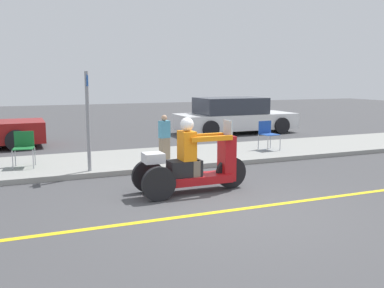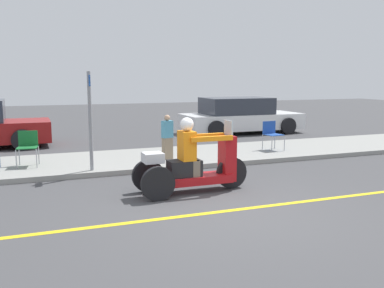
% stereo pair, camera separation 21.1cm
% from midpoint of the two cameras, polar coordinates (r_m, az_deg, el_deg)
% --- Properties ---
extents(ground_plane, '(60.00, 60.00, 0.00)m').
position_cam_midpoint_polar(ground_plane, '(7.19, 4.34, -8.83)').
color(ground_plane, '#424244').
extents(lane_stripe, '(24.00, 0.12, 0.01)m').
position_cam_midpoint_polar(lane_stripe, '(7.13, 3.24, -8.96)').
color(lane_stripe, gold).
rests_on(lane_stripe, ground).
extents(sidewalk_strip, '(28.00, 2.80, 0.12)m').
position_cam_midpoint_polar(sidewalk_strip, '(11.35, -6.17, -1.99)').
color(sidewalk_strip, gray).
rests_on(sidewalk_strip, ground).
extents(motorcycle_trike, '(2.24, 0.77, 1.45)m').
position_cam_midpoint_polar(motorcycle_trike, '(8.16, -0.73, -2.91)').
color(motorcycle_trike, black).
rests_on(motorcycle_trike, ground).
extents(spectator_with_child, '(0.30, 0.23, 1.13)m').
position_cam_midpoint_polar(spectator_with_child, '(10.89, -4.25, 0.82)').
color(spectator_with_child, gray).
rests_on(spectator_with_child, sidewalk_strip).
extents(folding_chair_curbside, '(0.51, 0.51, 0.82)m').
position_cam_midpoint_polar(folding_chair_curbside, '(12.52, 9.53, 1.57)').
color(folding_chair_curbside, '#A5A8AD').
rests_on(folding_chair_curbside, sidewalk_strip).
extents(folding_chair_set_back, '(0.52, 0.52, 0.82)m').
position_cam_midpoint_polar(folding_chair_set_back, '(10.73, -22.04, -0.15)').
color(folding_chair_set_back, '#A5A8AD').
rests_on(folding_chair_set_back, sidewalk_strip).
extents(parked_car_lot_left, '(4.72, 2.10, 1.41)m').
position_cam_midpoint_polar(parked_car_lot_left, '(17.07, 5.25, 3.72)').
color(parked_car_lot_left, silver).
rests_on(parked_car_lot_left, ground).
extents(street_sign, '(0.08, 0.36, 2.20)m').
position_cam_midpoint_polar(street_sign, '(9.69, -14.33, 3.46)').
color(street_sign, gray).
rests_on(street_sign, sidewalk_strip).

